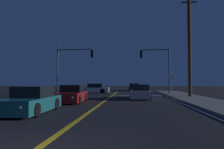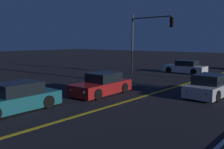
# 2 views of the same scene
# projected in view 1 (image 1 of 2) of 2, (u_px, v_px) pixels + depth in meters

# --- Properties ---
(sidewalk_right) EXTENTS (3.20, 39.08, 0.15)m
(sidewalk_right) POSITION_uv_depth(u_px,v_px,m) (212.00, 103.00, 14.69)
(sidewalk_right) COLOR slate
(sidewalk_right) RESTS_ON ground
(lane_line_center) EXTENTS (0.20, 36.91, 0.01)m
(lane_line_center) POSITION_uv_depth(u_px,v_px,m) (101.00, 103.00, 15.38)
(lane_line_center) COLOR gold
(lane_line_center) RESTS_ON ground
(lane_line_edge_right) EXTENTS (0.16, 36.91, 0.01)m
(lane_line_edge_right) POSITION_uv_depth(u_px,v_px,m) (184.00, 104.00, 14.85)
(lane_line_edge_right) COLOR white
(lane_line_edge_right) RESTS_ON ground
(stop_bar) EXTENTS (6.11, 0.50, 0.01)m
(stop_bar) POSITION_uv_depth(u_px,v_px,m) (139.00, 95.00, 24.42)
(stop_bar) COLOR white
(stop_bar) RESTS_ON ground
(car_side_waiting_white) EXTENTS (4.44, 2.05, 1.34)m
(car_side_waiting_white) POSITION_uv_depth(u_px,v_px,m) (94.00, 89.00, 30.03)
(car_side_waiting_white) COLOR silver
(car_side_waiting_white) RESTS_ON ground
(car_far_approaching_navy) EXTENTS (2.03, 4.73, 1.34)m
(car_far_approaching_navy) POSITION_uv_depth(u_px,v_px,m) (134.00, 88.00, 37.30)
(car_far_approaching_navy) COLOR navy
(car_far_approaching_navy) RESTS_ON ground
(car_mid_block_red) EXTENTS (1.98, 4.32, 1.34)m
(car_mid_block_red) POSITION_uv_depth(u_px,v_px,m) (72.00, 95.00, 16.38)
(car_mid_block_red) COLOR maroon
(car_mid_block_red) RESTS_ON ground
(car_distant_tail_silver) EXTENTS (1.97, 4.45, 1.34)m
(car_distant_tail_silver) POSITION_uv_depth(u_px,v_px,m) (140.00, 92.00, 19.79)
(car_distant_tail_silver) COLOR #B2B5BA
(car_distant_tail_silver) RESTS_ON ground
(car_lead_oncoming_teal) EXTENTS (1.98, 4.50, 1.34)m
(car_lead_oncoming_teal) POSITION_uv_depth(u_px,v_px,m) (32.00, 101.00, 10.93)
(car_lead_oncoming_teal) COLOR #195960
(car_lead_oncoming_teal) RESTS_ON ground
(traffic_signal_near_right) EXTENTS (3.71, 0.28, 6.01)m
(traffic_signal_near_right) POSITION_uv_depth(u_px,v_px,m) (159.00, 63.00, 26.62)
(traffic_signal_near_right) COLOR #38383D
(traffic_signal_near_right) RESTS_ON ground
(traffic_signal_far_left) EXTENTS (4.56, 0.28, 5.97)m
(traffic_signal_far_left) POSITION_uv_depth(u_px,v_px,m) (70.00, 62.00, 26.21)
(traffic_signal_far_left) COLOR #38383D
(traffic_signal_far_left) RESTS_ON ground
(utility_pole_right) EXTENTS (1.77, 0.35, 11.02)m
(utility_pole_right) POSITION_uv_depth(u_px,v_px,m) (189.00, 41.00, 21.30)
(utility_pole_right) COLOR #42301E
(utility_pole_right) RESTS_ON ground
(street_sign_corner) EXTENTS (0.56, 0.07, 2.42)m
(street_sign_corner) POSITION_uv_depth(u_px,v_px,m) (171.00, 81.00, 23.66)
(street_sign_corner) COLOR slate
(street_sign_corner) RESTS_ON ground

